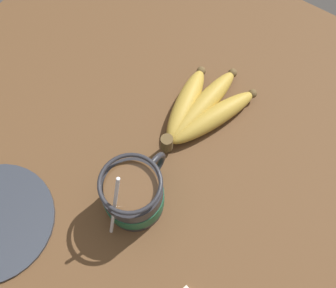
# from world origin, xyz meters

# --- Properties ---
(table) EXTENTS (0.99, 0.99, 0.03)m
(table) POSITION_xyz_m (0.00, 0.00, 0.01)
(table) COLOR brown
(table) RESTS_ON ground
(coffee_mug) EXTENTS (0.14, 0.09, 0.15)m
(coffee_mug) POSITION_xyz_m (-0.05, 0.01, 0.07)
(coffee_mug) COLOR #28282D
(coffee_mug) RESTS_ON table
(banana_bunch) EXTENTS (0.20, 0.13, 0.04)m
(banana_bunch) POSITION_xyz_m (0.14, 0.01, 0.04)
(banana_bunch) COLOR brown
(banana_bunch) RESTS_ON table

